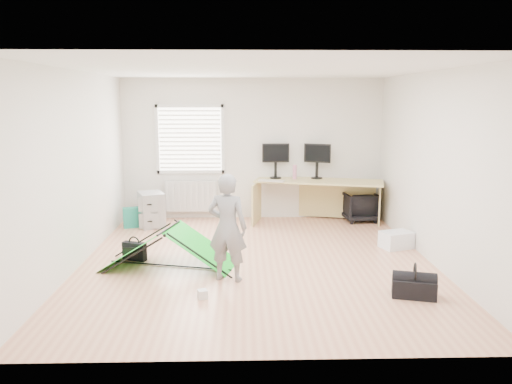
{
  "coord_description": "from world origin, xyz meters",
  "views": [
    {
      "loc": [
        -0.2,
        -6.88,
        2.32
      ],
      "look_at": [
        0.0,
        0.4,
        0.95
      ],
      "focal_mm": 35.0,
      "sensor_mm": 36.0,
      "label": 1
    }
  ],
  "objects_px": {
    "office_chair": "(360,207)",
    "kite": "(169,247)",
    "monitor_left": "(276,166)",
    "laptop_bag": "(135,251)",
    "thermos": "(295,172)",
    "person": "(227,228)",
    "filing_cabinet": "(152,209)",
    "monitor_right": "(317,166)",
    "desk": "(318,201)",
    "duffel_bag": "(414,288)",
    "storage_crate": "(396,240)"
  },
  "relations": [
    {
      "from": "office_chair",
      "to": "kite",
      "type": "bearing_deg",
      "value": 32.11
    },
    {
      "from": "office_chair",
      "to": "duffel_bag",
      "type": "height_order",
      "value": "office_chair"
    },
    {
      "from": "person",
      "to": "kite",
      "type": "distance_m",
      "value": 1.08
    },
    {
      "from": "duffel_bag",
      "to": "kite",
      "type": "bearing_deg",
      "value": 174.12
    },
    {
      "from": "desk",
      "to": "monitor_right",
      "type": "xyz_separation_m",
      "value": [
        -0.01,
        0.23,
        0.65
      ]
    },
    {
      "from": "thermos",
      "to": "laptop_bag",
      "type": "relative_size",
      "value": 0.76
    },
    {
      "from": "filing_cabinet",
      "to": "office_chair",
      "type": "bearing_deg",
      "value": -17.23
    },
    {
      "from": "filing_cabinet",
      "to": "monitor_left",
      "type": "height_order",
      "value": "monitor_left"
    },
    {
      "from": "monitor_right",
      "to": "thermos",
      "type": "distance_m",
      "value": 0.45
    },
    {
      "from": "filing_cabinet",
      "to": "duffel_bag",
      "type": "height_order",
      "value": "filing_cabinet"
    },
    {
      "from": "desk",
      "to": "duffel_bag",
      "type": "height_order",
      "value": "desk"
    },
    {
      "from": "duffel_bag",
      "to": "monitor_right",
      "type": "bearing_deg",
      "value": 113.88
    },
    {
      "from": "monitor_right",
      "to": "laptop_bag",
      "type": "bearing_deg",
      "value": -118.7
    },
    {
      "from": "monitor_left",
      "to": "filing_cabinet",
      "type": "bearing_deg",
      "value": -169.91
    },
    {
      "from": "office_chair",
      "to": "filing_cabinet",
      "type": "bearing_deg",
      "value": -1.69
    },
    {
      "from": "thermos",
      "to": "person",
      "type": "bearing_deg",
      "value": -110.36
    },
    {
      "from": "laptop_bag",
      "to": "filing_cabinet",
      "type": "bearing_deg",
      "value": 114.43
    },
    {
      "from": "office_chair",
      "to": "kite",
      "type": "height_order",
      "value": "office_chair"
    },
    {
      "from": "desk",
      "to": "storage_crate",
      "type": "xyz_separation_m",
      "value": [
        0.99,
        -1.7,
        -0.27
      ]
    },
    {
      "from": "desk",
      "to": "laptop_bag",
      "type": "relative_size",
      "value": 6.65
    },
    {
      "from": "monitor_right",
      "to": "person",
      "type": "xyz_separation_m",
      "value": [
        -1.62,
        -3.26,
        -0.35
      ]
    },
    {
      "from": "monitor_left",
      "to": "office_chair",
      "type": "relative_size",
      "value": 0.84
    },
    {
      "from": "monitor_left",
      "to": "thermos",
      "type": "bearing_deg",
      "value": -18.27
    },
    {
      "from": "storage_crate",
      "to": "duffel_bag",
      "type": "relative_size",
      "value": 0.93
    },
    {
      "from": "person",
      "to": "filing_cabinet",
      "type": "bearing_deg",
      "value": -47.24
    },
    {
      "from": "duffel_bag",
      "to": "thermos",
      "type": "bearing_deg",
      "value": 120.17
    },
    {
      "from": "monitor_right",
      "to": "kite",
      "type": "bearing_deg",
      "value": -109.57
    },
    {
      "from": "filing_cabinet",
      "to": "duffel_bag",
      "type": "distance_m",
      "value": 5.06
    },
    {
      "from": "monitor_right",
      "to": "office_chair",
      "type": "xyz_separation_m",
      "value": [
        0.82,
        -0.16,
        -0.77
      ]
    },
    {
      "from": "desk",
      "to": "thermos",
      "type": "height_order",
      "value": "thermos"
    },
    {
      "from": "monitor_left",
      "to": "laptop_bag",
      "type": "distance_m",
      "value": 3.44
    },
    {
      "from": "filing_cabinet",
      "to": "monitor_right",
      "type": "relative_size",
      "value": 1.24
    },
    {
      "from": "storage_crate",
      "to": "duffel_bag",
      "type": "distance_m",
      "value": 2.01
    },
    {
      "from": "storage_crate",
      "to": "laptop_bag",
      "type": "height_order",
      "value": "laptop_bag"
    },
    {
      "from": "duffel_bag",
      "to": "office_chair",
      "type": "bearing_deg",
      "value": 101.77
    },
    {
      "from": "person",
      "to": "office_chair",
      "type": "bearing_deg",
      "value": -113.12
    },
    {
      "from": "filing_cabinet",
      "to": "storage_crate",
      "type": "distance_m",
      "value": 4.35
    },
    {
      "from": "filing_cabinet",
      "to": "storage_crate",
      "type": "bearing_deg",
      "value": -41.38
    },
    {
      "from": "office_chair",
      "to": "laptop_bag",
      "type": "distance_m",
      "value": 4.44
    },
    {
      "from": "filing_cabinet",
      "to": "thermos",
      "type": "height_order",
      "value": "thermos"
    },
    {
      "from": "filing_cabinet",
      "to": "thermos",
      "type": "bearing_deg",
      "value": -13.14
    },
    {
      "from": "monitor_right",
      "to": "storage_crate",
      "type": "distance_m",
      "value": 2.35
    },
    {
      "from": "kite",
      "to": "storage_crate",
      "type": "bearing_deg",
      "value": 26.93
    },
    {
      "from": "monitor_right",
      "to": "storage_crate",
      "type": "xyz_separation_m",
      "value": [
        0.99,
        -1.93,
        -0.92
      ]
    },
    {
      "from": "desk",
      "to": "duffel_bag",
      "type": "xyz_separation_m",
      "value": [
        0.59,
        -3.67,
        -0.29
      ]
    },
    {
      "from": "storage_crate",
      "to": "laptop_bag",
      "type": "bearing_deg",
      "value": -172.93
    },
    {
      "from": "monitor_left",
      "to": "office_chair",
      "type": "height_order",
      "value": "monitor_left"
    },
    {
      "from": "desk",
      "to": "kite",
      "type": "xyz_separation_m",
      "value": [
        -2.46,
        -2.5,
        -0.13
      ]
    },
    {
      "from": "thermos",
      "to": "kite",
      "type": "distance_m",
      "value": 3.41
    },
    {
      "from": "filing_cabinet",
      "to": "storage_crate",
      "type": "height_order",
      "value": "filing_cabinet"
    }
  ]
}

